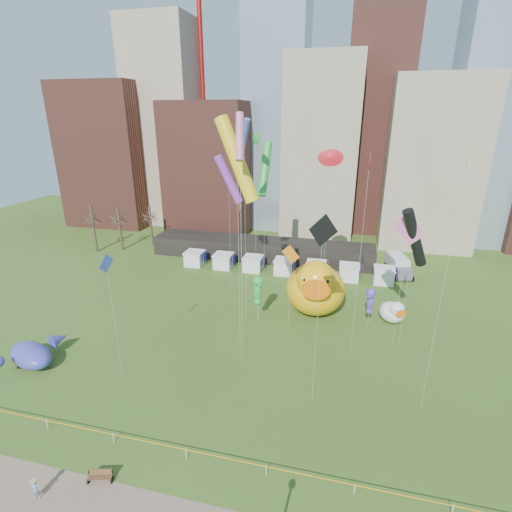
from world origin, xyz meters
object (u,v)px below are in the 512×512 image
(big_duck, at_px, (315,287))
(park_bench, at_px, (100,476))
(seahorse_green, at_px, (258,288))
(whale_inflatable, at_px, (33,354))
(seahorse_purple, at_px, (371,299))
(small_duck, at_px, (393,312))
(woman, at_px, (36,490))
(box_truck, at_px, (398,265))

(big_duck, xyz_separation_m, park_bench, (-11.91, -27.47, -3.11))
(seahorse_green, xyz_separation_m, whale_inflatable, (-20.02, -13.60, -3.27))
(seahorse_purple, bearing_deg, small_duck, 46.86)
(park_bench, xyz_separation_m, woman, (-3.26, -2.15, 0.31))
(seahorse_purple, height_order, park_bench, seahorse_purple)
(seahorse_green, bearing_deg, whale_inflatable, -169.09)
(big_duck, xyz_separation_m, woman, (-15.17, -29.62, -2.80))
(box_truck, bearing_deg, small_duck, -110.60)
(seahorse_purple, bearing_deg, woman, -112.30)
(big_duck, distance_m, box_truck, 19.84)
(seahorse_green, relative_size, seahorse_purple, 1.22)
(small_duck, bearing_deg, park_bench, -149.31)
(big_duck, xyz_separation_m, seahorse_green, (-6.46, -3.76, 0.84))
(seahorse_purple, bearing_deg, whale_inflatable, -139.12)
(small_duck, xyz_separation_m, park_bench, (-21.33, -27.39, -0.93))
(small_duck, height_order, box_truck, small_duck)
(seahorse_green, xyz_separation_m, park_bench, (-5.45, -23.71, -3.95))
(seahorse_green, relative_size, park_bench, 3.47)
(seahorse_green, height_order, seahorse_purple, seahorse_green)
(seahorse_purple, relative_size, park_bench, 2.85)
(box_truck, bearing_deg, woman, -133.42)
(box_truck, bearing_deg, seahorse_purple, -118.76)
(big_duck, distance_m, park_bench, 30.10)
(park_bench, bearing_deg, woman, -162.00)
(park_bench, bearing_deg, whale_inflatable, 129.74)
(big_duck, relative_size, woman, 6.84)
(small_duck, bearing_deg, seahorse_purple, -170.22)
(big_duck, height_order, small_duck, big_duck)
(small_duck, distance_m, whale_inflatable, 39.83)
(small_duck, bearing_deg, big_duck, 158.12)
(big_duck, distance_m, woman, 33.40)
(small_duck, bearing_deg, box_truck, 61.08)
(big_duck, relative_size, small_duck, 2.38)
(park_bench, height_order, box_truck, box_truck)
(seahorse_purple, distance_m, park_bench, 31.74)
(seahorse_green, relative_size, woman, 3.95)
(small_duck, distance_m, seahorse_green, 16.57)
(woman, bearing_deg, park_bench, 15.19)
(seahorse_green, distance_m, woman, 27.54)
(small_duck, xyz_separation_m, whale_inflatable, (-35.89, -17.28, -0.26))
(small_duck, height_order, park_bench, small_duck)
(seahorse_green, relative_size, whale_inflatable, 0.85)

